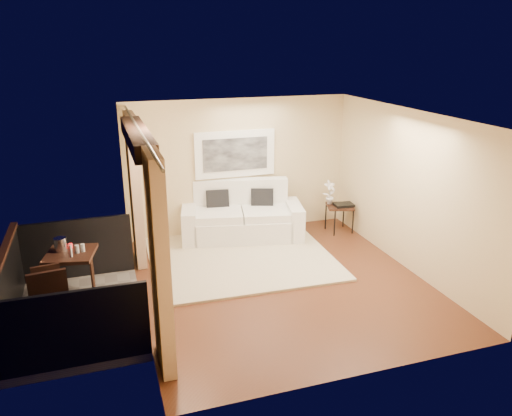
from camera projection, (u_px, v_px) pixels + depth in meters
floor at (282, 282)px, 8.13m from camera, size 5.00×5.00×0.00m
room_shell at (137, 137)px, 6.69m from camera, size 5.00×6.40×5.00m
balcony at (66, 304)px, 7.10m from camera, size 1.81×2.60×1.17m
curtains at (145, 219)px, 7.08m from camera, size 0.16×4.80×2.64m
artwork at (235, 154)px, 9.80m from camera, size 1.62×0.07×0.92m
rug at (241, 258)px, 9.00m from camera, size 3.29×2.89×0.04m
sofa at (242, 218)px, 9.88m from camera, size 2.49×1.46×1.12m
side_table at (340, 208)px, 10.15m from camera, size 0.64×0.64×0.56m
tray at (344, 205)px, 10.09m from camera, size 0.40×0.31×0.05m
orchid at (330, 192)px, 10.14m from camera, size 0.29×0.23×0.50m
bistro_table at (71, 258)px, 7.32m from camera, size 0.80×0.80×0.80m
balcony_chair_far at (48, 287)px, 6.93m from camera, size 0.42×0.42×0.86m
balcony_chair_near at (51, 308)px, 6.13m from camera, size 0.52×0.52×1.07m
ice_bucket at (60, 244)px, 7.34m from camera, size 0.18×0.18×0.20m
candle at (71, 246)px, 7.45m from camera, size 0.06×0.06×0.07m
vase at (71, 251)px, 7.13m from camera, size 0.04×0.04×0.18m
glass_a at (77, 249)px, 7.27m from camera, size 0.06×0.06×0.12m
glass_b at (83, 248)px, 7.31m from camera, size 0.06×0.06×0.12m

